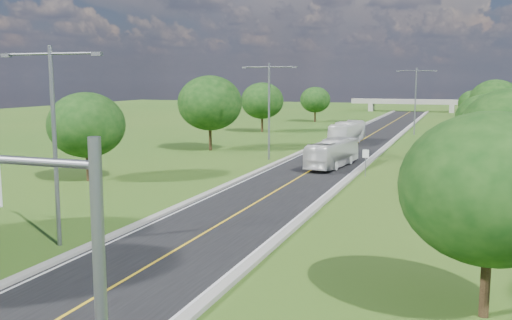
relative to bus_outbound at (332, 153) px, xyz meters
The scene contains 22 objects.
ground 18.15m from the bus_outbound, 94.50° to the left, with size 260.00×260.00×0.00m, color #2C5B19.
road 24.13m from the bus_outbound, 93.38° to the left, with size 8.00×150.00×0.06m, color black.
curb_left 24.74m from the bus_outbound, 103.27° to the left, with size 0.50×150.00×0.22m, color gray.
curb_right 24.24m from the bus_outbound, 83.29° to the left, with size 0.50×150.00×0.22m, color gray.
signal_mast 43.16m from the bus_outbound, 86.98° to the right, with size 8.54×0.33×7.20m.
speed_limit_sign 5.49m from the bus_outbound, 46.39° to the right, with size 0.55×0.09×2.40m.
overpass 98.06m from the bus_outbound, 90.83° to the left, with size 30.00×3.00×3.20m.
streetlight_near_left 31.20m from the bus_outbound, 103.91° to the right, with size 5.90×0.25×10.00m.
streetlight_mid_left 9.23m from the bus_outbound, 157.68° to the left, with size 5.90×0.25×10.00m.
streetlight_far_right 36.62m from the bus_outbound, 82.76° to the left, with size 5.90×0.25×10.00m.
tree_lb 22.56m from the bus_outbound, 141.30° to the right, with size 6.30×6.30×7.33m.
tree_lc 18.76m from the bus_outbound, 153.89° to the left, with size 7.56×7.56×8.79m.
tree_ld 37.14m from the bus_outbound, 119.89° to the left, with size 6.72×6.72×7.82m.
tree_le 58.34m from the bus_outbound, 105.86° to the left, with size 5.88×5.88×6.84m.
tree_ra 34.50m from the bus_outbound, 68.51° to the right, with size 6.30×6.30×7.33m.
tree_rb 19.19m from the bus_outbound, 39.35° to the right, with size 6.72×6.72×7.82m.
tree_rc 17.15m from the bus_outbound, 36.49° to the left, with size 5.88×5.88×6.84m.
tree_rd 37.64m from the bus_outbound, 65.41° to the left, with size 7.14×7.14×8.30m.
tree_re 59.56m from the bus_outbound, 77.30° to the left, with size 5.46×5.46×6.35m.
tree_rf 79.85m from the bus_outbound, 78.01° to the left, with size 6.30×6.30×7.33m.
bus_outbound is the anchor object (origin of this frame).
bus_inbound 20.37m from the bus_outbound, 97.16° to the left, with size 2.41×10.29×2.87m, color white.
Camera 1 is at (13.02, -10.92, 8.40)m, focal length 40.00 mm.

